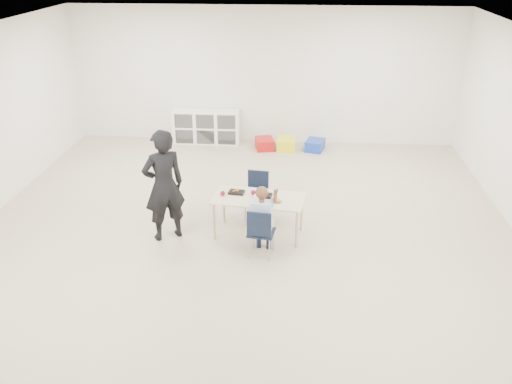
# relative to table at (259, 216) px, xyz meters

# --- Properties ---
(room) EXTENTS (9.00, 9.02, 2.80)m
(room) POSITION_rel_table_xyz_m (-0.21, -0.34, 1.10)
(room) COLOR #B9AC8E
(room) RESTS_ON ground
(table) EXTENTS (1.38, 0.81, 0.60)m
(table) POSITION_rel_table_xyz_m (0.00, 0.00, 0.00)
(table) COLOR beige
(table) RESTS_ON ground
(chair_near) EXTENTS (0.39, 0.37, 0.72)m
(chair_near) POSITION_rel_table_xyz_m (0.08, -0.56, 0.06)
(chair_near) COLOR black
(chair_near) RESTS_ON ground
(chair_far) EXTENTS (0.39, 0.37, 0.72)m
(chair_far) POSITION_rel_table_xyz_m (-0.08, 0.56, 0.06)
(chair_far) COLOR black
(chair_far) RESTS_ON ground
(child) EXTENTS (0.54, 0.54, 1.13)m
(child) POSITION_rel_table_xyz_m (0.08, -0.56, 0.26)
(child) COLOR #B0C7EE
(child) RESTS_ON chair_near
(lunch_tray_near) EXTENTS (0.24, 0.19, 0.03)m
(lunch_tray_near) POSITION_rel_table_xyz_m (0.07, 0.05, 0.31)
(lunch_tray_near) COLOR black
(lunch_tray_near) RESTS_ON table
(lunch_tray_far) EXTENTS (0.24, 0.19, 0.03)m
(lunch_tray_far) POSITION_rel_table_xyz_m (-0.33, 0.12, 0.31)
(lunch_tray_far) COLOR black
(lunch_tray_far) RESTS_ON table
(milk_carton) EXTENTS (0.08, 0.08, 0.10)m
(milk_carton) POSITION_rel_table_xyz_m (-0.02, -0.13, 0.35)
(milk_carton) COLOR white
(milk_carton) RESTS_ON table
(bread_roll) EXTENTS (0.09, 0.09, 0.07)m
(bread_roll) POSITION_rel_table_xyz_m (0.27, -0.13, 0.33)
(bread_roll) COLOR tan
(bread_roll) RESTS_ON table
(apple_near) EXTENTS (0.07, 0.07, 0.07)m
(apple_near) POSITION_rel_table_xyz_m (-0.08, 0.09, 0.33)
(apple_near) COLOR maroon
(apple_near) RESTS_ON table
(apple_far) EXTENTS (0.07, 0.07, 0.07)m
(apple_far) POSITION_rel_table_xyz_m (-0.52, 0.02, 0.33)
(apple_far) COLOR maroon
(apple_far) RESTS_ON table
(cubby_shelf) EXTENTS (1.40, 0.40, 0.70)m
(cubby_shelf) POSITION_rel_table_xyz_m (-1.41, 3.94, 0.05)
(cubby_shelf) COLOR white
(cubby_shelf) RESTS_ON ground
(adult) EXTENTS (0.71, 0.65, 1.64)m
(adult) POSITION_rel_table_xyz_m (-1.32, -0.19, 0.52)
(adult) COLOR black
(adult) RESTS_ON ground
(bin_red) EXTENTS (0.44, 0.52, 0.22)m
(bin_red) POSITION_rel_table_xyz_m (-0.16, 3.64, -0.19)
(bin_red) COLOR #AD1112
(bin_red) RESTS_ON ground
(bin_yellow) EXTENTS (0.37, 0.48, 0.23)m
(bin_yellow) POSITION_rel_table_xyz_m (0.29, 3.64, -0.19)
(bin_yellow) COLOR yellow
(bin_yellow) RESTS_ON ground
(bin_blue) EXTENTS (0.44, 0.51, 0.22)m
(bin_blue) POSITION_rel_table_xyz_m (0.88, 3.64, -0.19)
(bin_blue) COLOR #1535A2
(bin_blue) RESTS_ON ground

